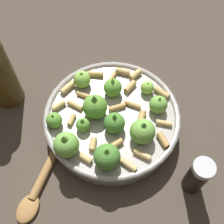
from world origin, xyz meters
TOP-DOWN VIEW (x-y plane):
  - ground_plane at (0.00, 0.00)m, footprint 2.40×2.40m
  - cooking_pan at (-0.00, 0.00)m, footprint 0.26×0.26m
  - pepper_shaker at (-0.16, -0.09)m, footprint 0.04×0.04m
  - wooden_spoon at (-0.06, 0.15)m, footprint 0.18×0.15m

SIDE VIEW (x-z plane):
  - ground_plane at x=0.00m, z-range 0.00..0.00m
  - wooden_spoon at x=-0.06m, z-range 0.00..0.02m
  - cooking_pan at x=0.00m, z-range -0.02..0.09m
  - pepper_shaker at x=-0.16m, z-range 0.00..0.09m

